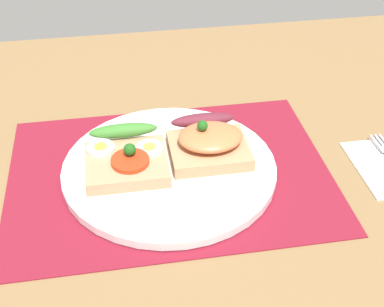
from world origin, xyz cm
name	(u,v)px	position (x,y,z in cm)	size (l,w,h in cm)	color
ground_plane	(170,183)	(0.00, 0.00, -1.60)	(120.00, 90.00, 3.20)	olive
placemat	(170,173)	(0.00, 0.00, 0.15)	(41.77, 30.49, 0.30)	maroon
plate	(169,168)	(0.00, 0.00, 0.88)	(27.85, 27.85, 1.16)	white
sandwich_egg_tomato	(126,157)	(-5.42, 0.91, 2.77)	(10.37, 10.70, 3.91)	tan
sandwich_salmon	(209,142)	(5.53, 1.78, 3.30)	(10.33, 10.05, 5.21)	tan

